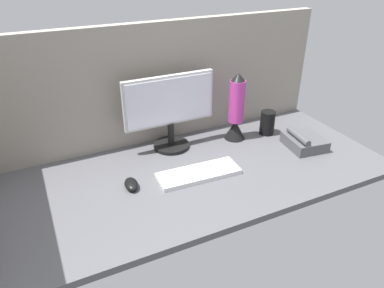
{
  "coord_description": "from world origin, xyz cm",
  "views": [
    {
      "loc": [
        -59.29,
        -124.64,
        90.5
      ],
      "look_at": [
        0.29,
        0.0,
        14.0
      ],
      "focal_mm": 33.89,
      "sensor_mm": 36.0,
      "label": 1
    }
  ],
  "objects_px": {
    "mug_black_travel": "(267,123)",
    "desk_phone": "(304,141)",
    "monitor": "(170,108)",
    "keyboard": "(199,173)",
    "lava_lamp": "(236,112)",
    "mouse": "(131,184)"
  },
  "relations": [
    {
      "from": "mug_black_travel",
      "to": "desk_phone",
      "type": "distance_m",
      "value": 0.22
    },
    {
      "from": "mouse",
      "to": "monitor",
      "type": "bearing_deg",
      "value": 46.2
    },
    {
      "from": "mouse",
      "to": "lava_lamp",
      "type": "height_order",
      "value": "lava_lamp"
    },
    {
      "from": "monitor",
      "to": "mug_black_travel",
      "type": "height_order",
      "value": "monitor"
    },
    {
      "from": "keyboard",
      "to": "mug_black_travel",
      "type": "bearing_deg",
      "value": 24.59
    },
    {
      "from": "keyboard",
      "to": "desk_phone",
      "type": "xyz_separation_m",
      "value": [
        0.59,
        0.0,
        0.02
      ]
    },
    {
      "from": "mouse",
      "to": "lava_lamp",
      "type": "distance_m",
      "value": 0.67
    },
    {
      "from": "mug_black_travel",
      "to": "desk_phone",
      "type": "height_order",
      "value": "mug_black_travel"
    },
    {
      "from": "mouse",
      "to": "lava_lamp",
      "type": "xyz_separation_m",
      "value": [
        0.63,
        0.2,
        0.13
      ]
    },
    {
      "from": "mug_black_travel",
      "to": "lava_lamp",
      "type": "relative_size",
      "value": 0.36
    },
    {
      "from": "monitor",
      "to": "keyboard",
      "type": "height_order",
      "value": "monitor"
    },
    {
      "from": "keyboard",
      "to": "lava_lamp",
      "type": "height_order",
      "value": "lava_lamp"
    },
    {
      "from": "keyboard",
      "to": "desk_phone",
      "type": "bearing_deg",
      "value": 2.82
    },
    {
      "from": "monitor",
      "to": "keyboard",
      "type": "distance_m",
      "value": 0.36
    },
    {
      "from": "lava_lamp",
      "to": "desk_phone",
      "type": "height_order",
      "value": "lava_lamp"
    },
    {
      "from": "keyboard",
      "to": "mug_black_travel",
      "type": "relative_size",
      "value": 2.88
    },
    {
      "from": "keyboard",
      "to": "mouse",
      "type": "xyz_separation_m",
      "value": [
        -0.3,
        0.04,
        0.01
      ]
    },
    {
      "from": "lava_lamp",
      "to": "monitor",
      "type": "bearing_deg",
      "value": 169.88
    },
    {
      "from": "monitor",
      "to": "lava_lamp",
      "type": "distance_m",
      "value": 0.35
    },
    {
      "from": "monitor",
      "to": "desk_phone",
      "type": "xyz_separation_m",
      "value": [
        0.6,
        -0.3,
        -0.18
      ]
    },
    {
      "from": "desk_phone",
      "to": "monitor",
      "type": "bearing_deg",
      "value": 153.84
    },
    {
      "from": "monitor",
      "to": "keyboard",
      "type": "relative_size",
      "value": 1.23
    }
  ]
}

